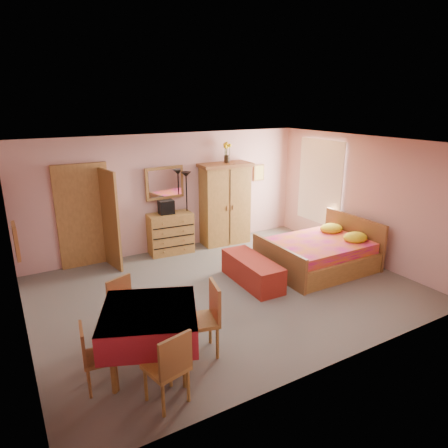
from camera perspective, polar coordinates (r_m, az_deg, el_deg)
floor at (r=7.28m, az=0.51°, el=-9.41°), size 6.50×6.50×0.00m
ceiling at (r=6.53m, az=0.57°, el=11.41°), size 6.50×6.50×0.00m
wall_back at (r=8.96m, az=-7.63°, el=4.44°), size 6.50×0.10×2.60m
wall_front at (r=4.94m, az=15.54°, el=-6.88°), size 6.50×0.10×2.60m
wall_left at (r=5.93m, az=-27.70°, el=-4.17°), size 0.10×5.00×2.60m
wall_right at (r=8.84m, az=19.03°, el=3.46°), size 0.10×5.00×2.60m
doorway at (r=8.49m, az=-19.38°, el=0.96°), size 1.06×0.12×2.15m
window at (r=9.59m, az=13.60°, el=5.86°), size 0.08×1.40×1.95m
picture_left at (r=5.24m, az=-27.60°, el=-2.18°), size 0.04×0.32×0.42m
picture_back at (r=10.00m, az=4.99°, el=7.32°), size 0.30×0.04×0.40m
chest_of_drawers at (r=8.90m, az=-7.65°, el=-1.33°), size 0.99×0.55×0.91m
wall_mirror at (r=8.81m, az=-8.47°, el=5.84°), size 0.90×0.12×0.71m
stereo at (r=8.73m, az=-8.25°, el=2.41°), size 0.33×0.26×0.30m
floor_lamp at (r=8.97m, az=-5.30°, el=1.82°), size 0.26×0.26×1.78m
wardrobe at (r=9.33m, az=0.11°, el=2.90°), size 1.25×0.70×1.90m
sunflower_vase at (r=9.19m, az=0.41°, el=10.19°), size 0.19×0.19×0.46m
bed at (r=8.21m, az=13.24°, el=-3.07°), size 2.09×1.65×0.96m
bench at (r=7.47m, az=4.04°, el=-6.68°), size 0.58×1.46×0.48m
dining_table at (r=5.27m, az=-10.44°, el=-15.82°), size 1.49×1.49×0.83m
chair_south at (r=4.72m, az=-8.29°, el=-19.44°), size 0.50×0.50×0.92m
chair_north at (r=5.88m, az=-13.46°, el=-11.90°), size 0.53×0.53×0.89m
chair_west at (r=5.11m, az=-17.29°, el=-17.57°), size 0.42×0.42×0.83m
chair_east at (r=5.41m, az=-3.43°, el=-13.54°), size 0.54×0.54×1.00m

